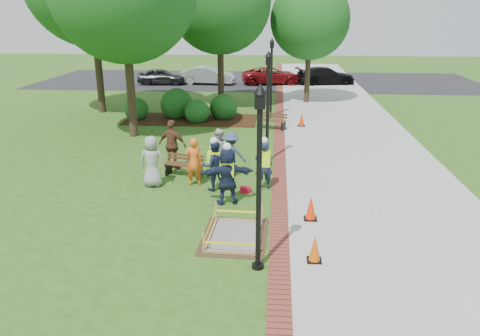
# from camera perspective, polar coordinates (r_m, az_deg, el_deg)

# --- Properties ---
(ground) EXTENTS (100.00, 100.00, 0.00)m
(ground) POSITION_cam_1_polar(r_m,az_deg,el_deg) (13.83, -2.47, -5.47)
(ground) COLOR #285116
(ground) RESTS_ON ground
(sidewalk) EXTENTS (6.00, 60.00, 0.02)m
(sidewalk) POSITION_cam_1_polar(r_m,az_deg,el_deg) (23.46, 12.81, 4.33)
(sidewalk) COLOR #9E9E99
(sidewalk) RESTS_ON ground
(brick_edging) EXTENTS (0.50, 60.00, 0.03)m
(brick_edging) POSITION_cam_1_polar(r_m,az_deg,el_deg) (23.22, 4.83, 4.60)
(brick_edging) COLOR maroon
(brick_edging) RESTS_ON ground
(mulch_bed) EXTENTS (7.00, 3.00, 0.05)m
(mulch_bed) POSITION_cam_1_polar(r_m,az_deg,el_deg) (25.58, -5.92, 5.90)
(mulch_bed) COLOR #381E0F
(mulch_bed) RESTS_ON ground
(parking_lot) EXTENTS (36.00, 12.00, 0.01)m
(parking_lot) POSITION_cam_1_polar(r_m,az_deg,el_deg) (39.95, 2.28, 10.61)
(parking_lot) COLOR black
(parking_lot) RESTS_ON ground
(wet_concrete_pad) EXTENTS (1.78, 2.36, 0.55)m
(wet_concrete_pad) POSITION_cam_1_polar(r_m,az_deg,el_deg) (12.34, -0.65, -7.39)
(wet_concrete_pad) COLOR #47331E
(wet_concrete_pad) RESTS_ON ground
(bench_near) EXTENTS (1.47, 0.77, 0.76)m
(bench_near) POSITION_cam_1_polar(r_m,az_deg,el_deg) (16.86, -6.85, -0.16)
(bench_near) COLOR brown
(bench_near) RESTS_ON ground
(bench_far) EXTENTS (1.52, 0.99, 0.78)m
(bench_far) POSITION_cam_1_polar(r_m,az_deg,el_deg) (23.44, 3.89, 5.35)
(bench_far) COLOR #54301C
(bench_far) RESTS_ON ground
(cone_front) EXTENTS (0.35, 0.35, 0.69)m
(cone_front) POSITION_cam_1_polar(r_m,az_deg,el_deg) (11.30, 9.10, -9.73)
(cone_front) COLOR black
(cone_front) RESTS_ON ground
(cone_back) EXTENTS (0.37, 0.37, 0.73)m
(cone_back) POSITION_cam_1_polar(r_m,az_deg,el_deg) (13.39, 8.63, -4.89)
(cone_back) COLOR black
(cone_back) RESTS_ON ground
(cone_far) EXTENTS (0.37, 0.37, 0.72)m
(cone_far) POSITION_cam_1_polar(r_m,az_deg,el_deg) (24.14, 7.53, 5.86)
(cone_far) COLOR black
(cone_far) RESTS_ON ground
(toolbox) EXTENTS (0.38, 0.24, 0.18)m
(toolbox) POSITION_cam_1_polar(r_m,az_deg,el_deg) (15.30, 0.67, -2.64)
(toolbox) COLOR #B60E24
(toolbox) RESTS_ON ground
(lamp_near) EXTENTS (0.28, 0.28, 4.26)m
(lamp_near) POSITION_cam_1_polar(r_m,az_deg,el_deg) (10.04, 2.35, 0.19)
(lamp_near) COLOR black
(lamp_near) RESTS_ON ground
(lamp_mid) EXTENTS (0.28, 0.28, 4.26)m
(lamp_mid) POSITION_cam_1_polar(r_m,az_deg,el_deg) (17.81, 3.42, 8.40)
(lamp_mid) COLOR black
(lamp_mid) RESTS_ON ground
(lamp_far) EXTENTS (0.28, 0.28, 4.26)m
(lamp_far) POSITION_cam_1_polar(r_m,az_deg,el_deg) (25.72, 3.85, 11.60)
(lamp_far) COLOR black
(lamp_far) RESTS_ON ground
(tree_back) EXTENTS (5.87, 5.87, 8.99)m
(tree_back) POSITION_cam_1_polar(r_m,az_deg,el_deg) (28.37, -2.47, 19.51)
(tree_back) COLOR #3D2D1E
(tree_back) RESTS_ON ground
(tree_right) EXTENTS (4.87, 4.87, 7.53)m
(tree_right) POSITION_cam_1_polar(r_m,az_deg,el_deg) (30.22, 8.53, 17.46)
(tree_right) COLOR #3D2D1E
(tree_right) RESTS_ON ground
(shrub_a) EXTENTS (1.29, 1.29, 1.29)m
(shrub_a) POSITION_cam_1_polar(r_m,az_deg,el_deg) (26.16, -12.43, 5.81)
(shrub_a) COLOR #144717
(shrub_a) RESTS_ON ground
(shrub_b) EXTENTS (1.76, 1.76, 1.76)m
(shrub_b) POSITION_cam_1_polar(r_m,az_deg,el_deg) (26.23, -7.66, 6.11)
(shrub_b) COLOR #144717
(shrub_b) RESTS_ON ground
(shrub_c) EXTENTS (1.32, 1.32, 1.32)m
(shrub_c) POSITION_cam_1_polar(r_m,az_deg,el_deg) (24.98, -5.22, 5.57)
(shrub_c) COLOR #144717
(shrub_c) RESTS_ON ground
(shrub_d) EXTENTS (1.48, 1.48, 1.48)m
(shrub_d) POSITION_cam_1_polar(r_m,az_deg,el_deg) (25.70, -2.01, 6.01)
(shrub_d) COLOR #144717
(shrub_d) RESTS_ON ground
(shrub_e) EXTENTS (0.88, 0.88, 0.88)m
(shrub_e) POSITION_cam_1_polar(r_m,az_deg,el_deg) (26.42, -4.91, 6.30)
(shrub_e) COLOR #144717
(shrub_e) RESTS_ON ground
(casual_person_a) EXTENTS (0.56, 0.37, 1.74)m
(casual_person_a) POSITION_cam_1_polar(r_m,az_deg,el_deg) (15.86, -10.67, 0.79)
(casual_person_a) COLOR #969696
(casual_person_a) RESTS_ON ground
(casual_person_b) EXTENTS (0.57, 0.41, 1.64)m
(casual_person_b) POSITION_cam_1_polar(r_m,az_deg,el_deg) (15.78, -5.62, 0.76)
(casual_person_b) COLOR orange
(casual_person_b) RESTS_ON ground
(casual_person_c) EXTENTS (0.62, 0.51, 1.66)m
(casual_person_c) POSITION_cam_1_polar(r_m,az_deg,el_deg) (16.90, -2.58, 2.09)
(casual_person_c) COLOR silver
(casual_person_c) RESTS_ON ground
(casual_person_d) EXTENTS (0.68, 0.54, 1.88)m
(casual_person_d) POSITION_cam_1_polar(r_m,az_deg,el_deg) (17.41, -8.23, 2.78)
(casual_person_d) COLOR brown
(casual_person_d) RESTS_ON ground
(casual_person_e) EXTENTS (0.56, 0.40, 1.61)m
(casual_person_e) POSITION_cam_1_polar(r_m,az_deg,el_deg) (16.56, -1.07, 1.67)
(casual_person_e) COLOR #35435D
(casual_person_e) RESTS_ON ground
(hivis_worker_a) EXTENTS (0.64, 0.49, 1.94)m
(hivis_worker_a) POSITION_cam_1_polar(r_m,az_deg,el_deg) (14.14, -1.56, -0.73)
(hivis_worker_a) COLOR #17263C
(hivis_worker_a) RESTS_ON ground
(hivis_worker_b) EXTENTS (0.57, 0.42, 1.78)m
(hivis_worker_b) POSITION_cam_1_polar(r_m,az_deg,el_deg) (15.37, 2.92, 0.60)
(hivis_worker_b) COLOR #1A2545
(hivis_worker_b) RESTS_ON ground
(hivis_worker_c) EXTENTS (0.60, 0.47, 1.80)m
(hivis_worker_c) POSITION_cam_1_polar(r_m,az_deg,el_deg) (15.26, -3.16, 0.50)
(hivis_worker_c) COLOR #152338
(hivis_worker_c) RESTS_ON ground
(parked_car_a) EXTENTS (2.00, 4.32, 1.39)m
(parked_car_a) POSITION_cam_1_polar(r_m,az_deg,el_deg) (38.29, -9.47, 10.00)
(parked_car_a) COLOR black
(parked_car_a) RESTS_ON ground
(parked_car_b) EXTENTS (2.41, 4.81, 1.52)m
(parked_car_b) POSITION_cam_1_polar(r_m,az_deg,el_deg) (38.03, -3.93, 10.15)
(parked_car_b) COLOR #ADACB2
(parked_car_b) RESTS_ON ground
(parked_car_c) EXTENTS (2.68, 4.70, 1.44)m
(parked_car_c) POSITION_cam_1_polar(r_m,az_deg,el_deg) (38.15, 3.88, 10.18)
(parked_car_c) COLOR maroon
(parked_car_c) RESTS_ON ground
(parked_car_d) EXTENTS (2.80, 4.80, 1.47)m
(parked_car_d) POSITION_cam_1_polar(r_m,az_deg,el_deg) (38.60, 10.32, 10.03)
(parked_car_d) COLOR black
(parked_car_d) RESTS_ON ground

